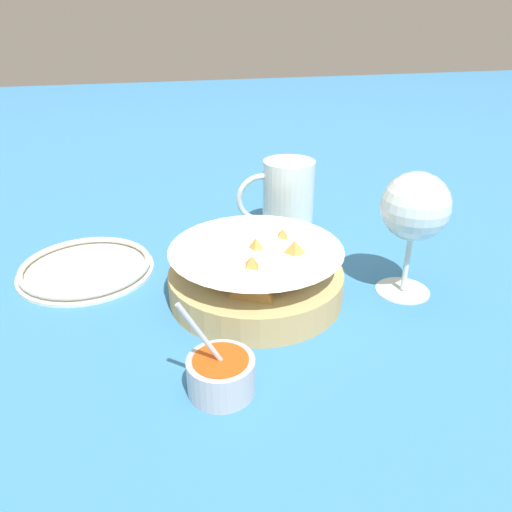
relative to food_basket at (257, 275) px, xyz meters
The scene contains 6 objects.
ground_plane 0.06m from the food_basket, 132.50° to the right, with size 4.00×4.00×0.00m, color teal.
food_basket is the anchor object (origin of this frame).
sauce_cup 0.18m from the food_basket, 64.75° to the left, with size 0.07×0.07×0.11m.
wine_glass 0.21m from the food_basket, behind, with size 0.08×0.08×0.16m.
beer_mug 0.22m from the food_basket, 116.63° to the right, with size 0.13×0.08×0.12m.
side_plate 0.25m from the food_basket, 29.26° to the right, with size 0.19×0.19×0.01m.
Camera 1 is at (0.17, 0.57, 0.34)m, focal length 35.00 mm.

